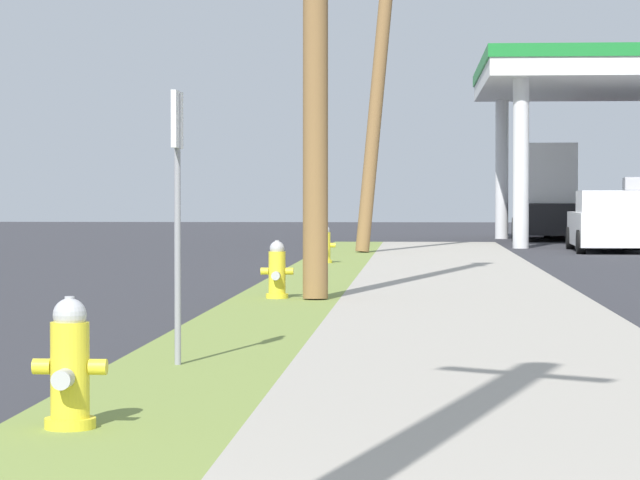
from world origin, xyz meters
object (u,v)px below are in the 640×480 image
fire_hydrant_second (277,273)px  street_sign_post (177,169)px  fire_hydrant_nearest (70,371)px  utility_pole_background (381,47)px  car_white_by_far_pump (609,224)px  fire_hydrant_third (325,246)px  car_red_by_near_pump (571,217)px  truck_black_at_forecourt (546,195)px

fire_hydrant_second → street_sign_post: (-0.06, -7.66, 1.19)m
fire_hydrant_nearest → utility_pole_background: bearing=87.7°
car_white_by_far_pump → fire_hydrant_nearest: bearing=-102.5°
fire_hydrant_nearest → fire_hydrant_third: same height
fire_hydrant_nearest → utility_pole_background: (1.09, 27.20, 4.48)m
street_sign_post → car_red_by_near_pump: size_ratio=0.46×
fire_hydrant_nearest → fire_hydrant_second: (0.15, 10.90, 0.00)m
car_red_by_near_pump → fire_hydrant_nearest: bearing=-99.2°
truck_black_at_forecourt → utility_pole_background: bearing=-109.1°
fire_hydrant_second → car_white_by_far_pump: bearing=71.5°
fire_hydrant_third → car_red_by_near_pump: (7.18, 23.76, 0.28)m
fire_hydrant_second → utility_pole_background: size_ratio=0.08×
car_white_by_far_pump → truck_black_at_forecourt: 10.98m
fire_hydrant_second → truck_black_at_forecourt: 31.62m
fire_hydrant_second → utility_pole_background: bearing=86.7°
street_sign_post → car_white_by_far_pump: size_ratio=0.47×
street_sign_post → car_red_by_near_pump: 42.38m
fire_hydrant_nearest → fire_hydrant_second: bearing=89.2°
street_sign_post → car_white_by_far_pump: bearing=76.2°
truck_black_at_forecourt → car_white_by_far_pump: bearing=-86.3°
car_red_by_near_pump → street_sign_post: bearing=-99.8°
fire_hydrant_third → fire_hydrant_nearest: bearing=-90.3°
car_red_by_near_pump → truck_black_at_forecourt: (-1.12, -3.07, 0.77)m
fire_hydrant_third → utility_pole_background: (0.96, 5.97, 4.48)m
utility_pole_background → car_white_by_far_pump: bearing=33.1°
fire_hydrant_third → street_sign_post: 18.03m
fire_hydrant_second → car_red_by_near_pump: (7.16, 34.09, 0.28)m
fire_hydrant_second → truck_black_at_forecourt: truck_black_at_forecourt is taller
fire_hydrant_third → car_red_by_near_pump: car_red_by_near_pump is taller
fire_hydrant_second → street_sign_post: 7.75m
street_sign_post → truck_black_at_forecourt: 39.16m
fire_hydrant_nearest → fire_hydrant_third: bearing=89.7°
fire_hydrant_second → street_sign_post: size_ratio=0.35×
fire_hydrant_second → fire_hydrant_third: same height
fire_hydrant_nearest → fire_hydrant_third: size_ratio=1.00×
utility_pole_background → truck_black_at_forecourt: utility_pole_background is taller
fire_hydrant_third → car_white_by_far_pump: size_ratio=0.16×
fire_hydrant_third → truck_black_at_forecourt: bearing=73.7°
street_sign_post → car_white_by_far_pump: (6.79, 27.75, -0.91)m
utility_pole_background → car_white_by_far_pump: size_ratio=2.08×
fire_hydrant_third → utility_pole_background: utility_pole_background is taller
fire_hydrant_nearest → fire_hydrant_second: same height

